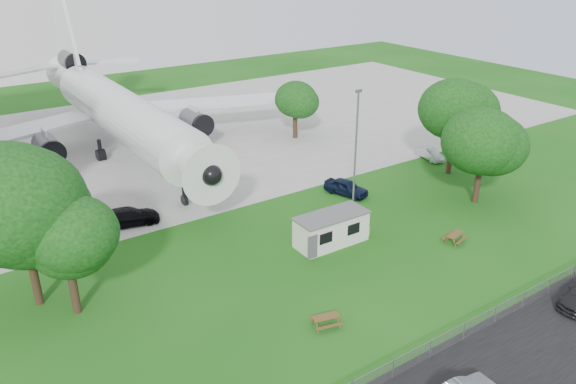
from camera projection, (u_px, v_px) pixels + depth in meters
ground at (320, 289)px, 40.12m from camera, size 160.00×160.00×0.00m
concrete_apron at (133, 145)px, 68.85m from camera, size 120.00×46.00×0.03m
airliner at (117, 109)px, 64.07m from camera, size 46.36×47.73×17.69m
site_cabin at (331, 229)px, 45.74m from camera, size 6.76×2.76×2.62m
picnic_west at (326, 326)px, 36.26m from camera, size 2.10×1.88×0.76m
picnic_east at (454, 242)px, 46.44m from camera, size 2.15×1.95×0.76m
fence at (417, 365)px, 32.93m from camera, size 58.00×0.04×1.30m
lamp_mast at (355, 162)px, 46.58m from camera, size 0.16×0.16×12.00m
tree_west_big at (20, 212)px, 35.76m from camera, size 9.16×9.16×11.54m
tree_west_small at (65, 244)px, 35.59m from camera, size 6.56×6.56×8.44m
tree_east_front at (484, 141)px, 51.19m from camera, size 7.61×7.61×9.94m
tree_east_back at (456, 110)px, 57.59m from camera, size 8.47×8.47×11.20m
tree_far_apron at (295, 99)px, 69.28m from camera, size 5.54×5.54×7.77m
car_ne_hatch at (346, 187)px, 54.90m from camera, size 3.15×4.84×1.53m
car_ne_sedan at (430, 154)px, 64.03m from camera, size 2.03×4.05×1.28m
car_apron_van at (128, 217)px, 49.01m from camera, size 5.68×3.27×1.55m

